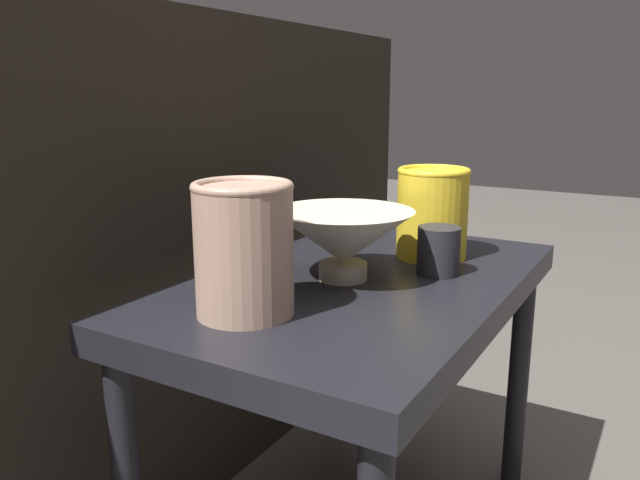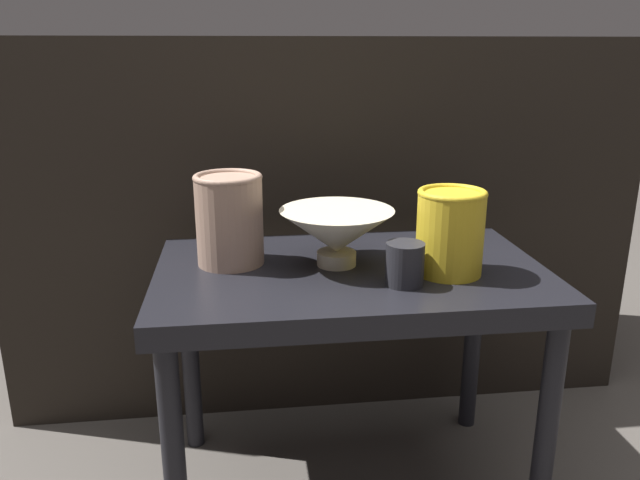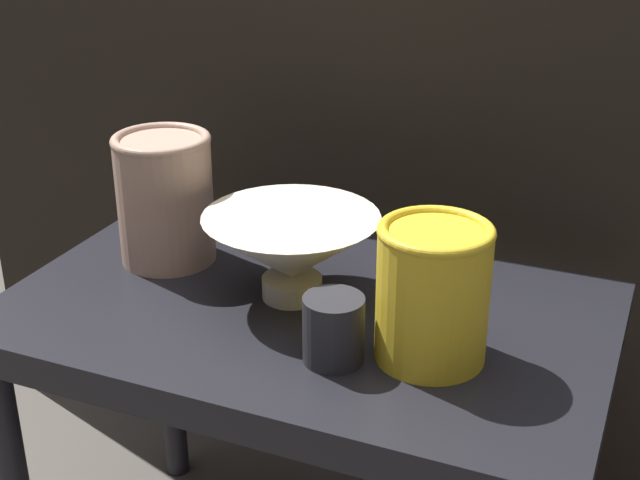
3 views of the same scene
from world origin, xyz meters
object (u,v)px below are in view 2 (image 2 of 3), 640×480
bowl (337,232)px  cup (405,264)px  vase_textured_left (229,218)px  vase_colorful_right (450,231)px

bowl → cup: size_ratio=2.85×
cup → vase_textured_left: bearing=153.2°
bowl → cup: (0.10, -0.11, -0.03)m
bowl → cup: 0.15m
bowl → vase_colorful_right: (0.18, -0.06, 0.01)m
bowl → vase_textured_left: bearing=169.7°
vase_colorful_right → vase_textured_left: bearing=165.2°
vase_textured_left → vase_colorful_right: vase_textured_left is taller
bowl → vase_colorful_right: bearing=-19.2°
vase_colorful_right → cup: size_ratio=2.06×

